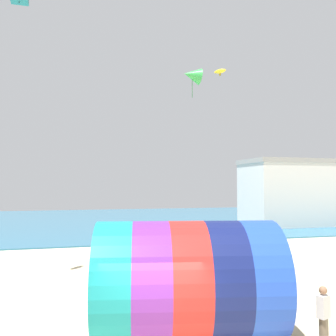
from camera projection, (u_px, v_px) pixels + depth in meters
The scene contains 7 objects.
sea at pixel (84, 221), 46.01m from camera, with size 120.00×40.00×0.10m, color teal.
giant_inflatable_tube at pixel (187, 280), 10.63m from camera, with size 5.64×4.27×3.37m.
kite_handler at pixel (324, 317), 10.10m from camera, with size 0.42×0.35×1.66m.
kite_yellow_parafoil at pixel (220, 71), 24.58m from camera, with size 0.77×0.91×0.45m.
kite_green_delta at pixel (192, 75), 20.39m from camera, with size 1.04×0.93×1.74m.
bystander_near_water at pixel (216, 256), 18.28m from camera, with size 0.42×0.36×1.81m.
promenade_building at pixel (297, 192), 40.95m from camera, with size 11.64×6.14×7.20m.
Camera 1 is at (-1.97, -8.45, 4.39)m, focal length 40.00 mm.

